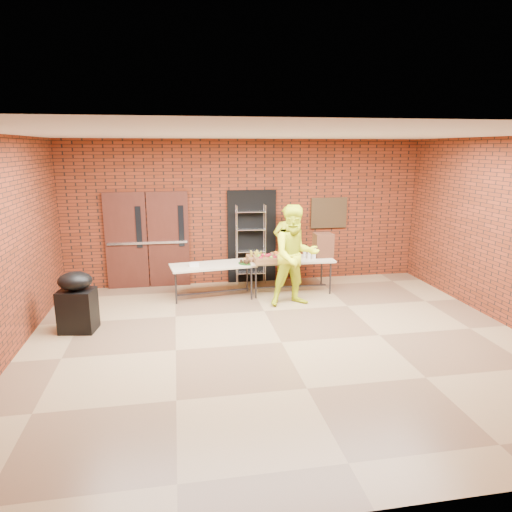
{
  "coord_description": "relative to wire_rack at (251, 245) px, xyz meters",
  "views": [
    {
      "loc": [
        -1.56,
        -6.54,
        3.0
      ],
      "look_at": [
        -0.16,
        1.4,
        1.09
      ],
      "focal_mm": 32.0,
      "sensor_mm": 36.0,
      "label": 1
    }
  ],
  "objects": [
    {
      "name": "room",
      "position": [
        -0.05,
        -3.32,
        0.71
      ],
      "size": [
        8.08,
        7.08,
        3.28
      ],
      "color": "brown",
      "rests_on": "ground"
    },
    {
      "name": "double_doors",
      "position": [
        -2.25,
        0.12,
        0.16
      ],
      "size": [
        1.78,
        0.12,
        2.1
      ],
      "color": "#3F1A12",
      "rests_on": "room"
    },
    {
      "name": "dark_doorway",
      "position": [
        0.05,
        0.14,
        0.16
      ],
      "size": [
        1.1,
        0.06,
        2.1
      ],
      "primitive_type": "cube",
      "color": "black",
      "rests_on": "room"
    },
    {
      "name": "bronze_plaque",
      "position": [
        1.85,
        0.13,
        0.66
      ],
      "size": [
        0.85,
        0.04,
        0.7
      ],
      "primitive_type": "cube",
      "color": "#382B16",
      "rests_on": "room"
    },
    {
      "name": "wire_rack",
      "position": [
        0.0,
        0.0,
        0.0
      ],
      "size": [
        0.67,
        0.27,
        1.79
      ],
      "primitive_type": null,
      "rotation": [
        0.0,
        0.0,
        -0.08
      ],
      "color": "silver",
      "rests_on": "room"
    },
    {
      "name": "table_left",
      "position": [
        -0.93,
        -0.88,
        -0.25
      ],
      "size": [
        1.77,
        0.93,
        0.7
      ],
      "rotation": [
        0.0,
        0.0,
        0.13
      ],
      "color": "beige",
      "rests_on": "room"
    },
    {
      "name": "table_right",
      "position": [
        0.72,
        -0.8,
        -0.22
      ],
      "size": [
        1.8,
        0.78,
        0.73
      ],
      "rotation": [
        0.0,
        0.0,
        -0.02
      ],
      "color": "beige",
      "rests_on": "room"
    },
    {
      "name": "basket_bananas",
      "position": [
        0.0,
        -0.81,
        -0.1
      ],
      "size": [
        0.43,
        0.33,
        0.13
      ],
      "color": "#98663D",
      "rests_on": "table_right"
    },
    {
      "name": "basket_oranges",
      "position": [
        0.53,
        -0.71,
        -0.1
      ],
      "size": [
        0.41,
        0.32,
        0.13
      ],
      "color": "#98663D",
      "rests_on": "table_right"
    },
    {
      "name": "basket_apples",
      "position": [
        0.15,
        -1.01,
        -0.09
      ],
      "size": [
        0.5,
        0.39,
        0.15
      ],
      "color": "#98663D",
      "rests_on": "table_right"
    },
    {
      "name": "muffin_tray",
      "position": [
        -0.21,
        -0.9,
        -0.15
      ],
      "size": [
        0.38,
        0.38,
        0.09
      ],
      "color": "#164A13",
      "rests_on": "table_left"
    },
    {
      "name": "napkin_box",
      "position": [
        -1.3,
        -0.94,
        -0.16
      ],
      "size": [
        0.2,
        0.13,
        0.07
      ],
      "primitive_type": "cube",
      "color": "silver",
      "rests_on": "table_left"
    },
    {
      "name": "coffee_dispenser",
      "position": [
        1.45,
        -0.74,
        0.09
      ],
      "size": [
        0.38,
        0.34,
        0.5
      ],
      "primitive_type": "cube",
      "color": "#4E2C1B",
      "rests_on": "table_right"
    },
    {
      "name": "cup_stack_front",
      "position": [
        1.1,
        -0.9,
        -0.05
      ],
      "size": [
        0.07,
        0.07,
        0.22
      ],
      "primitive_type": "cylinder",
      "color": "silver",
      "rests_on": "table_right"
    },
    {
      "name": "cup_stack_mid",
      "position": [
        1.19,
        -0.94,
        -0.04
      ],
      "size": [
        0.08,
        0.08,
        0.24
      ],
      "primitive_type": "cylinder",
      "color": "silver",
      "rests_on": "table_right"
    },
    {
      "name": "cup_stack_back",
      "position": [
        1.04,
        -0.78,
        -0.04
      ],
      "size": [
        0.08,
        0.08,
        0.24
      ],
      "primitive_type": "cylinder",
      "color": "silver",
      "rests_on": "table_right"
    },
    {
      "name": "covered_grill",
      "position": [
        -3.3,
        -2.25,
        -0.38
      ],
      "size": [
        0.63,
        0.55,
        1.02
      ],
      "rotation": [
        0.0,
        0.0,
        -0.16
      ],
      "color": "black",
      "rests_on": "room"
    },
    {
      "name": "volunteer_woman",
      "position": [
        0.8,
        -0.26,
        0.01
      ],
      "size": [
        0.72,
        0.54,
        1.8
      ],
      "primitive_type": "imported",
      "rotation": [
        0.0,
        0.0,
        2.97
      ],
      "color": "#D8EB1A",
      "rests_on": "room"
    },
    {
      "name": "volunteer_man",
      "position": [
        0.61,
        -1.59,
        0.09
      ],
      "size": [
        1.02,
        0.83,
        1.97
      ],
      "primitive_type": "imported",
      "rotation": [
        0.0,
        0.0,
        0.1
      ],
      "color": "#D8EB1A",
      "rests_on": "room"
    }
  ]
}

